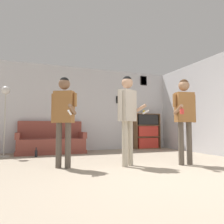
# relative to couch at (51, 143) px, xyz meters

# --- Properties ---
(ground_plane) EXTENTS (20.00, 20.00, 0.00)m
(ground_plane) POSITION_rel_couch_xyz_m (1.31, -4.10, -0.30)
(ground_plane) COLOR gray
(wall_back) EXTENTS (7.88, 0.08, 2.70)m
(wall_back) POSITION_rel_couch_xyz_m (1.32, 0.41, 1.05)
(wall_back) COLOR silver
(wall_back) RESTS_ON ground_plane
(wall_right) EXTENTS (0.06, 6.88, 2.70)m
(wall_right) POSITION_rel_couch_xyz_m (4.08, -1.86, 1.05)
(wall_right) COLOR silver
(wall_right) RESTS_ON ground_plane
(couch) EXTENTS (1.91, 0.80, 0.93)m
(couch) POSITION_rel_couch_xyz_m (0.00, 0.00, 0.00)
(couch) COLOR brown
(couch) RESTS_ON ground_plane
(bookshelf) EXTENTS (0.93, 0.30, 1.22)m
(bookshelf) POSITION_rel_couch_xyz_m (3.26, 0.19, 0.31)
(bookshelf) COLOR brown
(bookshelf) RESTS_ON ground_plane
(floor_lamp) EXTENTS (0.28, 0.28, 1.79)m
(floor_lamp) POSITION_rel_couch_xyz_m (-1.19, -0.48, 0.99)
(floor_lamp) COLOR #ADA89E
(floor_lamp) RESTS_ON ground_plane
(person_player_foreground_left) EXTENTS (0.44, 0.59, 1.70)m
(person_player_foreground_left) POSITION_rel_couch_xyz_m (0.00, -2.44, 0.74)
(person_player_foreground_left) COLOR brown
(person_player_foreground_left) RESTS_ON ground_plane
(person_player_foreground_center) EXTENTS (0.60, 0.39, 1.76)m
(person_player_foreground_center) POSITION_rel_couch_xyz_m (1.20, -2.67, 0.79)
(person_player_foreground_center) COLOR #B7AD99
(person_player_foreground_center) RESTS_ON ground_plane
(person_watcher_holding_cup) EXTENTS (0.54, 0.41, 1.73)m
(person_watcher_holding_cup) POSITION_rel_couch_xyz_m (2.34, -2.96, 0.77)
(person_watcher_holding_cup) COLOR brown
(person_watcher_holding_cup) RESTS_ON ground_plane
(bottle_on_floor) EXTENTS (0.07, 0.07, 0.24)m
(bottle_on_floor) POSITION_rel_couch_xyz_m (-0.43, -0.68, -0.21)
(bottle_on_floor) COLOR black
(bottle_on_floor) RESTS_ON ground_plane
(drinking_cup) EXTENTS (0.08, 0.08, 0.12)m
(drinking_cup) POSITION_rel_couch_xyz_m (3.15, 0.19, 0.98)
(drinking_cup) COLOR yellow
(drinking_cup) RESTS_ON bookshelf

